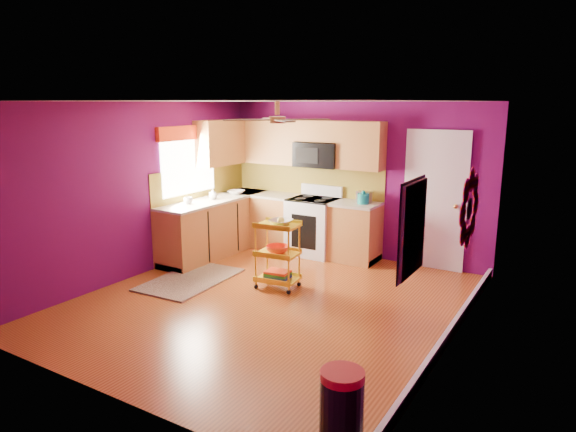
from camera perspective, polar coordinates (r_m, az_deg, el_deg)
The scene contains 18 objects.
ground at distance 6.62m, azimuth -2.04°, elevation -9.55°, with size 5.00×5.00×0.00m, color brown.
room_envelope at distance 6.18m, azimuth -1.95°, elevation 4.57°, with size 4.54×5.04×2.52m.
lower_cabinets at distance 8.64m, azimuth -2.93°, elevation -1.23°, with size 2.81×2.31×0.94m.
electric_range at distance 8.52m, azimuth 2.85°, elevation -1.09°, with size 0.76×0.66×1.13m.
upper_cabinetry at distance 8.66m, azimuth -1.13°, elevation 7.97°, with size 2.80×2.30×1.26m.
left_window at distance 8.36m, azimuth -11.01°, elevation 7.15°, with size 0.08×1.35×1.08m.
panel_door at distance 7.99m, azimuth 16.00°, elevation 1.49°, with size 0.95×0.11×2.15m.
right_wall_art at distance 5.03m, azimuth 17.33°, elevation -0.03°, with size 0.04×2.74×1.04m.
ceiling_fan at distance 6.30m, azimuth -1.19°, elevation 10.73°, with size 1.01×1.01×0.26m.
shag_rug at distance 7.51m, azimuth -10.79°, elevation -6.95°, with size 0.90×1.48×0.02m, color black.
rolling_cart at distance 6.95m, azimuth -1.11°, elevation -3.97°, with size 0.59×0.46×1.00m.
trash_can at distance 3.99m, azimuth 5.97°, elevation -20.68°, with size 0.34×0.37×0.62m.
teal_kettle at distance 8.07m, azimuth 8.37°, elevation 1.94°, with size 0.18×0.18×0.21m.
toaster at distance 8.17m, azimuth 8.45°, elevation 2.12°, with size 0.22×0.15×0.18m, color beige.
soap_bottle_a at distance 8.48m, azimuth -8.39°, elevation 2.48°, with size 0.08×0.08×0.18m, color #EA3F72.
soap_bottle_b at distance 8.43m, azimuth -8.32°, elevation 2.37°, with size 0.12×0.12×0.16m, color white.
counter_dish at distance 8.88m, azimuth -5.77°, elevation 2.64°, with size 0.27×0.27×0.07m, color white.
counter_cup at distance 8.12m, azimuth -11.03°, elevation 1.69°, with size 0.14×0.14×0.11m, color white.
Camera 1 is at (3.38, -5.12, 2.49)m, focal length 32.00 mm.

